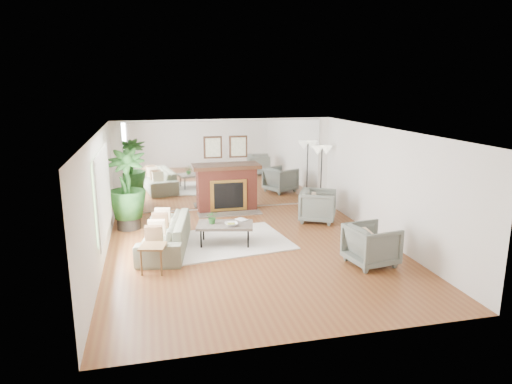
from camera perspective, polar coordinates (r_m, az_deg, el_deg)
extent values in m
plane|color=brown|center=(9.62, -0.24, -7.45)|extent=(7.00, 7.00, 0.00)
cube|color=white|center=(9.08, -18.96, -1.19)|extent=(0.02, 7.00, 2.50)
cube|color=white|center=(10.33, 16.14, 0.71)|extent=(0.02, 7.00, 2.50)
cube|color=white|center=(12.61, -3.82, 3.42)|extent=(6.00, 0.02, 2.50)
cube|color=silver|center=(12.59, -3.81, 3.40)|extent=(5.40, 0.04, 2.40)
cube|color=#B2E09E|center=(9.44, -18.61, 0.00)|extent=(0.04, 2.40, 1.50)
cube|color=maroon|center=(12.53, -3.62, 0.33)|extent=(1.60, 0.40, 1.20)
cube|color=gold|center=(12.36, -3.45, -0.43)|extent=(1.00, 0.04, 0.85)
cube|color=black|center=(12.34, -3.43, -0.45)|extent=(0.80, 0.04, 0.70)
cube|color=#625A4D|center=(12.35, -3.31, -2.67)|extent=(1.70, 0.55, 0.03)
cube|color=#412315|center=(12.39, -3.65, 3.10)|extent=(1.85, 0.46, 0.10)
cube|color=#321E13|center=(12.42, -5.41, 5.57)|extent=(0.50, 0.04, 0.60)
cube|color=#321E13|center=(12.54, -2.23, 5.69)|extent=(0.50, 0.04, 0.60)
cube|color=white|center=(10.16, -4.23, -6.25)|extent=(3.09, 2.40, 0.03)
cube|color=#625A4D|center=(9.88, -3.89, -4.15)|extent=(1.32, 0.95, 0.06)
cylinder|color=black|center=(9.76, -6.89, -5.92)|extent=(0.04, 0.04, 0.42)
cylinder|color=black|center=(9.70, -0.99, -5.95)|extent=(0.04, 0.04, 0.42)
cylinder|color=black|center=(10.23, -6.58, -5.00)|extent=(0.04, 0.04, 0.42)
cylinder|color=black|center=(10.18, -0.97, -5.02)|extent=(0.04, 0.04, 0.42)
imported|color=gray|center=(9.84, -11.32, -5.17)|extent=(1.26, 2.40, 0.67)
imported|color=slate|center=(11.68, 7.75, -1.73)|extent=(1.18, 1.16, 0.81)
imported|color=slate|center=(9.12, 14.24, -6.42)|extent=(0.99, 0.97, 0.79)
cube|color=brown|center=(8.67, -12.78, -6.63)|extent=(0.55, 0.55, 0.04)
cylinder|color=brown|center=(8.64, -14.16, -8.60)|extent=(0.04, 0.04, 0.49)
cylinder|color=brown|center=(8.55, -11.76, -8.69)|extent=(0.04, 0.04, 0.49)
cylinder|color=brown|center=(8.96, -13.58, -7.74)|extent=(0.04, 0.04, 0.49)
cylinder|color=brown|center=(8.88, -11.27, -7.82)|extent=(0.04, 0.04, 0.49)
cylinder|color=black|center=(11.46, -15.62, -3.46)|extent=(0.56, 0.56, 0.40)
imported|color=#316926|center=(11.24, -15.90, 0.97)|extent=(1.06, 1.06, 1.65)
cylinder|color=black|center=(12.97, 8.01, -1.97)|extent=(0.30, 0.30, 0.04)
cylinder|color=black|center=(12.78, 8.13, 1.64)|extent=(0.03, 0.03, 1.71)
cone|color=beige|center=(12.60, 7.71, 5.18)|extent=(0.32, 0.32, 0.23)
cone|color=beige|center=(12.69, 8.79, 5.20)|extent=(0.32, 0.32, 0.23)
imported|color=#316926|center=(9.87, -5.46, -3.16)|extent=(0.28, 0.25, 0.29)
imported|color=brown|center=(9.72, -3.12, -4.05)|extent=(0.29, 0.29, 0.07)
imported|color=brown|center=(10.07, -2.23, -3.57)|extent=(0.29, 0.32, 0.02)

